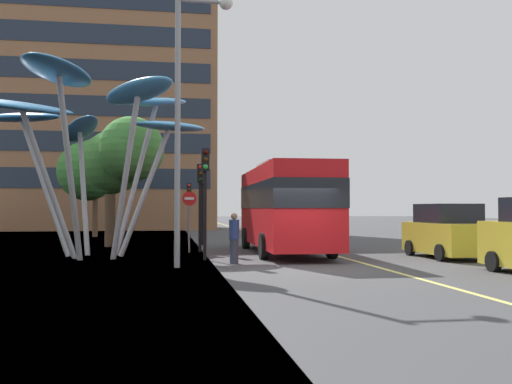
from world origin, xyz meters
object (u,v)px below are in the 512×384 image
at_px(traffic_light_kerb_near, 205,180).
at_px(traffic_light_opposite, 189,198).
at_px(leaf_sculpture, 92,115).
at_px(street_lamp, 190,94).
at_px(red_bus, 285,204).
at_px(traffic_light_island_mid, 203,189).
at_px(car_parked_mid, 448,232).
at_px(traffic_light_kerb_far, 200,188).
at_px(no_entry_sign, 189,212).
at_px(pedestrian, 234,238).

relative_size(traffic_light_kerb_near, traffic_light_opposite, 1.17).
distance_m(leaf_sculpture, street_lamp, 5.44).
distance_m(leaf_sculpture, traffic_light_opposite, 13.92).
bearing_deg(traffic_light_opposite, red_bus, -74.23).
relative_size(traffic_light_island_mid, car_parked_mid, 0.96).
relative_size(traffic_light_kerb_near, traffic_light_kerb_far, 1.07).
height_order(red_bus, street_lamp, street_lamp).
xyz_separation_m(car_parked_mid, no_entry_sign, (-9.40, 4.16, 0.76)).
relative_size(traffic_light_kerb_far, pedestrian, 2.21).
distance_m(red_bus, car_parked_mid, 6.43).
xyz_separation_m(red_bus, leaf_sculpture, (-7.58, -0.78, 3.34)).
relative_size(leaf_sculpture, traffic_light_island_mid, 2.44).
distance_m(traffic_light_kerb_far, pedestrian, 5.67).
distance_m(pedestrian, no_entry_sign, 5.36).
height_order(traffic_light_kerb_near, no_entry_sign, traffic_light_kerb_near).
relative_size(leaf_sculpture, traffic_light_kerb_near, 2.39).
bearing_deg(leaf_sculpture, traffic_light_opposite, 72.33).
xyz_separation_m(traffic_light_opposite, pedestrian, (0.88, -16.22, -1.62)).
relative_size(traffic_light_kerb_near, traffic_light_island_mid, 1.02).
distance_m(traffic_light_opposite, pedestrian, 16.33).
bearing_deg(traffic_light_island_mid, no_entry_sign, -100.45).
relative_size(traffic_light_opposite, car_parked_mid, 0.84).
distance_m(leaf_sculpture, pedestrian, 7.49).
xyz_separation_m(red_bus, traffic_light_kerb_far, (-3.39, 1.27, 0.66)).
bearing_deg(traffic_light_kerb_far, red_bus, -20.48).
xyz_separation_m(red_bus, traffic_light_kerb_near, (-3.43, -2.57, 0.84)).
xyz_separation_m(leaf_sculpture, traffic_light_opposite, (4.13, 12.98, -2.90)).
height_order(traffic_light_kerb_far, car_parked_mid, traffic_light_kerb_far).
bearing_deg(pedestrian, car_parked_mid, 6.87).
bearing_deg(traffic_light_island_mid, leaf_sculpture, -125.30).
height_order(red_bus, car_parked_mid, red_bus).
bearing_deg(traffic_light_island_mid, red_bus, -62.04).
bearing_deg(red_bus, traffic_light_kerb_far, 159.52).
distance_m(street_lamp, no_entry_sign, 7.11).
bearing_deg(traffic_light_kerb_near, traffic_light_opposite, 90.04).
bearing_deg(no_entry_sign, car_parked_mid, -23.84).
bearing_deg(traffic_light_kerb_far, street_lamp, -96.33).
distance_m(leaf_sculpture, traffic_light_kerb_far, 5.37).
distance_m(traffic_light_island_mid, pedestrian, 9.91).
relative_size(leaf_sculpture, traffic_light_kerb_far, 2.55).
bearing_deg(red_bus, no_entry_sign, 164.02).
bearing_deg(leaf_sculpture, traffic_light_island_mid, 54.70).
xyz_separation_m(traffic_light_kerb_near, no_entry_sign, (-0.42, 3.68, -1.16)).
bearing_deg(street_lamp, car_parked_mid, 11.12).
xyz_separation_m(leaf_sculpture, street_lamp, (3.50, -4.16, 0.06)).
height_order(traffic_light_kerb_far, traffic_light_island_mid, traffic_light_island_mid).
bearing_deg(leaf_sculpture, no_entry_sign, 26.83).
height_order(traffic_light_island_mid, traffic_light_opposite, traffic_light_island_mid).
height_order(traffic_light_opposite, no_entry_sign, traffic_light_opposite).
distance_m(traffic_light_kerb_far, street_lamp, 6.82).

